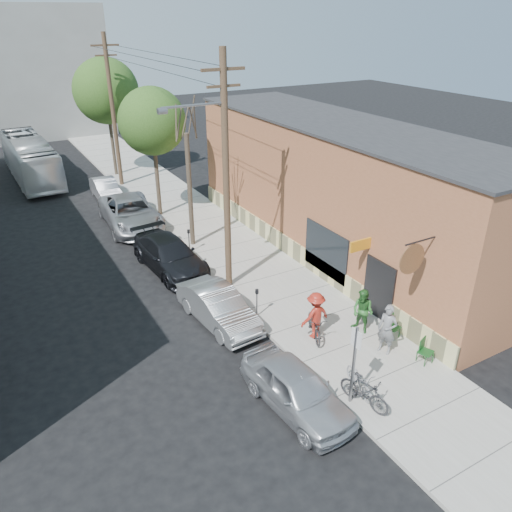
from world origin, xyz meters
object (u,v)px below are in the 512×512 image
car_0 (296,389)px  car_3 (131,213)px  tree_bare (190,191)px  parked_bike_a (364,392)px  car_4 (106,189)px  car_2 (170,255)px  patron_grey (387,329)px  car_1 (218,307)px  parking_meter_far (189,237)px  patio_chair_b (426,352)px  tree_leafy_far (106,91)px  parking_meter_near (257,298)px  utility_pole_near (225,172)px  bus (30,159)px  tree_leafy_mid (152,121)px  patron_green (363,311)px  sign_post (354,358)px  cyclist (315,315)px  parked_bike_b (359,380)px  patio_chair_a (393,327)px

car_0 → car_3: car_3 is taller
tree_bare → parked_bike_a: 14.09m
tree_bare → car_4: (-2.00, 9.81, -2.42)m
car_2 → patron_grey: bearing=-71.9°
patron_grey → car_1: patron_grey is taller
parking_meter_far → car_2: (-1.45, -1.04, -0.22)m
patio_chair_b → tree_leafy_far: bearing=76.0°
parking_meter_near → utility_pole_near: bearing=87.2°
parked_bike_a → car_1: bearing=90.7°
parked_bike_a → car_1: (-1.79, 6.64, 0.04)m
patron_grey → car_3: patron_grey is taller
patio_chair_b → car_3: size_ratio=0.15×
tree_leafy_far → car_2: bearing=-96.9°
car_1 → bus: bearing=93.1°
patio_chair_b → bus: bearing=85.8°
parking_meter_far → tree_leafy_mid: 7.55m
tree_leafy_mid → patio_chair_b: 19.25m
tree_bare → bus: bearing=108.3°
parking_meter_far → parked_bike_a: size_ratio=0.69×
tree_bare → car_4: bearing=101.5°
car_1 → bus: bus is taller
tree_leafy_mid → bus: (-5.59, 11.88, -4.18)m
patron_grey → patron_green: 1.43m
sign_post → utility_pole_near: size_ratio=0.28×
patron_green → car_2: (-4.41, 8.80, -0.28)m
patio_chair_b → cyclist: (-2.45, 3.21, 0.49)m
parked_bike_b → car_2: (-2.12, 11.38, 0.19)m
car_2 → car_3: 6.17m
parked_bike_a → car_3: bearing=81.2°
tree_leafy_mid → patron_green: bearing=-81.3°
tree_bare → tree_leafy_far: 14.96m
parking_meter_near → car_0: bearing=-106.2°
tree_bare → patio_chair_a: bearing=-74.6°
car_3 → car_1: bearing=-86.7°
tree_leafy_far → car_4: size_ratio=2.07×
patio_chair_b → cyclist: cyclist is taller
car_1 → car_4: (0.00, 17.06, -0.06)m
parked_bike_b → car_4: size_ratio=0.41×
sign_post → parking_meter_far: 12.71m
tree_leafy_far → bus: (-5.59, 2.24, -4.67)m
parked_bike_b → car_1: bearing=121.6°
utility_pole_near → parked_bike_b: bearing=-86.4°
car_3 → car_4: size_ratio=1.50×
parking_meter_near → bus: bearing=101.5°
car_0 → car_1: size_ratio=0.98×
patio_chair_a → patron_grey: size_ratio=0.46×
parking_meter_far → car_4: 10.78m
patron_green → cyclist: (-1.76, 0.63, 0.04)m
sign_post → bus: bearing=99.6°
patio_chair_a → bus: bearing=95.9°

